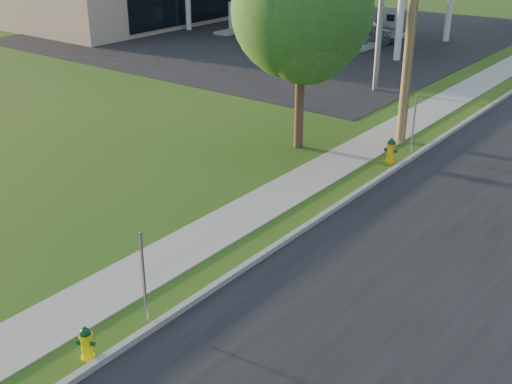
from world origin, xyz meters
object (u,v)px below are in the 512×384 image
at_px(tree_verge, 303,16).
at_px(hydrant_near, 86,343).
at_px(fuel_pump_ne, 360,37).
at_px(car_silver, 364,29).
at_px(fuel_pump_sw, 273,13).
at_px(fuel_pump_se, 392,27).
at_px(hydrant_mid, 391,151).
at_px(fuel_pump_nw, 236,21).

relative_size(tree_verge, hydrant_near, 9.94).
distance_m(fuel_pump_ne, car_silver, 2.47).
relative_size(fuel_pump_sw, car_silver, 0.77).
relative_size(fuel_pump_ne, fuel_pump_se, 1.00).
xyz_separation_m(fuel_pump_ne, tree_verge, (6.51, -15.71, 3.63)).
relative_size(hydrant_mid, car_silver, 0.20).
relative_size(fuel_pump_sw, fuel_pump_se, 1.00).
relative_size(fuel_pump_se, tree_verge, 0.47).
bearing_deg(fuel_pump_ne, car_silver, 113.06).
distance_m(hydrant_mid, car_silver, 20.30).
distance_m(fuel_pump_nw, hydrant_mid, 23.92).
height_order(fuel_pump_se, hydrant_mid, fuel_pump_se).
distance_m(fuel_pump_ne, hydrant_mid, 17.86).
bearing_deg(fuel_pump_se, fuel_pump_sw, 180.00).
xyz_separation_m(fuel_pump_nw, fuel_pump_se, (9.00, 4.00, 0.00)).
xyz_separation_m(fuel_pump_ne, car_silver, (-0.97, 2.27, -0.01)).
relative_size(fuel_pump_nw, tree_verge, 0.47).
distance_m(fuel_pump_se, tree_verge, 21.07).
bearing_deg(fuel_pump_ne, tree_verge, -67.49).
xyz_separation_m(fuel_pump_se, car_silver, (-0.97, -1.73, -0.01)).
bearing_deg(fuel_pump_se, fuel_pump_nw, -156.04).
height_order(hydrant_near, car_silver, car_silver).
bearing_deg(fuel_pump_sw, hydrant_mid, -45.82).
distance_m(fuel_pump_nw, fuel_pump_ne, 9.00).
relative_size(fuel_pump_nw, fuel_pump_sw, 1.00).
height_order(hydrant_near, hydrant_mid, hydrant_mid).
height_order(fuel_pump_ne, hydrant_mid, fuel_pump_ne).
bearing_deg(car_silver, hydrant_near, 178.27).
distance_m(fuel_pump_ne, hydrant_near, 28.85).
height_order(fuel_pump_se, car_silver, fuel_pump_se).
distance_m(fuel_pump_se, car_silver, 1.98).
height_order(fuel_pump_ne, tree_verge, tree_verge).
bearing_deg(fuel_pump_ne, fuel_pump_se, 90.00).
bearing_deg(fuel_pump_nw, fuel_pump_sw, 90.00).
bearing_deg(tree_verge, fuel_pump_se, 108.28).
relative_size(fuel_pump_nw, car_silver, 0.77).
height_order(fuel_pump_nw, hydrant_mid, fuel_pump_nw).
bearing_deg(car_silver, hydrant_mid, -170.38).
bearing_deg(hydrant_mid, fuel_pump_sw, 134.18).
bearing_deg(hydrant_near, fuel_pump_se, 107.24).
height_order(fuel_pump_nw, tree_verge, tree_verge).
relative_size(fuel_pump_se, hydrant_mid, 3.89).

